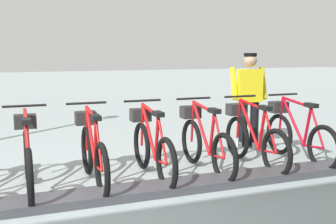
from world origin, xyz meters
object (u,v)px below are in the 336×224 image
(bike_docked_3, at_px, (151,146))
(bike_docked_4, at_px, (93,151))
(bike_docked_0, at_px, (297,134))
(bike_docked_2, at_px, (204,142))
(worker_near_rack, at_px, (249,96))
(bike_docked_1, at_px, (253,137))
(bike_docked_5, at_px, (28,156))

(bike_docked_3, distance_m, bike_docked_4, 0.79)
(bike_docked_0, distance_m, bike_docked_2, 1.58)
(bike_docked_3, height_order, worker_near_rack, worker_near_rack)
(bike_docked_2, bearing_deg, bike_docked_1, -90.00)
(bike_docked_2, xyz_separation_m, bike_docked_5, (0.00, 2.37, 0.00))
(bike_docked_2, distance_m, bike_docked_3, 0.79)
(bike_docked_3, xyz_separation_m, bike_docked_4, (0.00, 0.79, 0.00))
(bike_docked_0, bearing_deg, bike_docked_2, 90.00)
(bike_docked_4, bearing_deg, bike_docked_5, 90.00)
(bike_docked_0, xyz_separation_m, worker_near_rack, (1.06, 0.21, 0.48))
(bike_docked_1, relative_size, bike_docked_5, 1.00)
(bike_docked_3, distance_m, worker_near_rack, 2.45)
(bike_docked_4, bearing_deg, bike_docked_2, -90.00)
(bike_docked_0, xyz_separation_m, bike_docked_4, (0.00, 3.16, 0.00))
(bike_docked_3, bearing_deg, bike_docked_0, -90.00)
(bike_docked_0, height_order, bike_docked_5, same)
(bike_docked_1, xyz_separation_m, bike_docked_5, (0.00, 3.16, 0.00))
(bike_docked_5, bearing_deg, bike_docked_3, -90.00)
(bike_docked_1, xyz_separation_m, worker_near_rack, (1.06, -0.58, 0.48))
(bike_docked_0, relative_size, worker_near_rack, 1.04)
(bike_docked_0, relative_size, bike_docked_2, 1.00)
(bike_docked_1, height_order, bike_docked_3, same)
(bike_docked_0, bearing_deg, bike_docked_4, 90.00)
(bike_docked_5, xyz_separation_m, worker_near_rack, (1.06, -3.73, 0.48))
(bike_docked_5, height_order, worker_near_rack, worker_near_rack)
(bike_docked_3, bearing_deg, bike_docked_5, 90.00)
(worker_near_rack, bearing_deg, bike_docked_0, -168.67)
(bike_docked_2, distance_m, worker_near_rack, 1.79)
(bike_docked_1, bearing_deg, bike_docked_5, 90.00)
(bike_docked_0, relative_size, bike_docked_3, 1.00)
(bike_docked_0, height_order, bike_docked_1, same)
(bike_docked_2, bearing_deg, bike_docked_3, 90.00)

